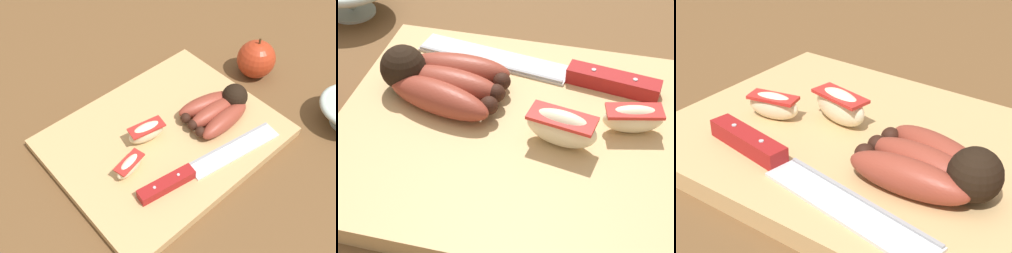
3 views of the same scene
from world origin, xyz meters
The scene contains 7 objects.
ground_plane centered at (0.00, 0.00, 0.00)m, with size 6.00×6.00×0.00m, color brown.
cutting_board centered at (-0.01, 0.01, 0.01)m, with size 0.39×0.31×0.02m, color tan.
banana_bunch centered at (0.10, -0.03, 0.04)m, with size 0.14×0.11×0.05m.
chefs_knife centered at (-0.03, -0.09, 0.03)m, with size 0.28×0.07×0.02m.
apple_wedge_near centered at (-0.11, -0.02, 0.04)m, with size 0.06×0.03×0.03m.
apple_wedge_middle centered at (-0.04, 0.02, 0.04)m, with size 0.07×0.04×0.04m.
whole_apple centered at (0.26, 0.02, 0.04)m, with size 0.08×0.08×0.09m.
Camera 1 is at (-0.31, -0.34, 0.56)m, focal length 41.90 mm.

